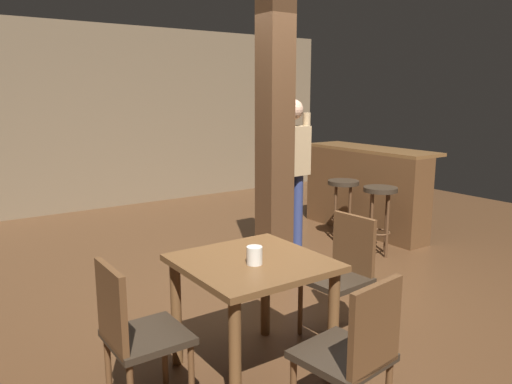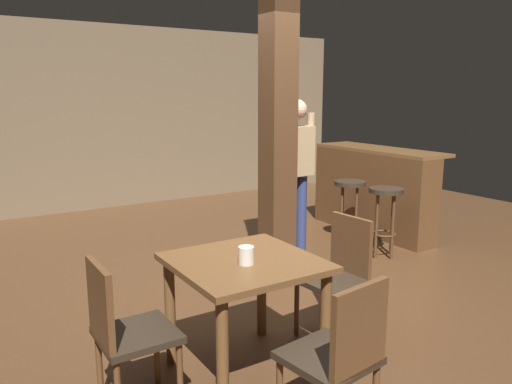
% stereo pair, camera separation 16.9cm
% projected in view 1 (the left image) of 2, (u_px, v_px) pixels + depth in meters
% --- Properties ---
extents(ground_plane, '(10.80, 10.80, 0.00)m').
position_uv_depth(ground_plane, '(292.00, 299.00, 4.39)').
color(ground_plane, '#4C301C').
extents(wall_back, '(8.00, 0.10, 2.80)m').
position_uv_depth(wall_back, '(112.00, 118.00, 7.74)').
color(wall_back, '#756047').
rests_on(wall_back, ground_plane).
extents(pillar, '(0.28, 0.28, 2.80)m').
position_uv_depth(pillar, '(275.00, 133.00, 4.85)').
color(pillar, '#4C301C').
rests_on(pillar, ground_plane).
extents(dining_table, '(0.86, 0.86, 0.76)m').
position_uv_depth(dining_table, '(252.00, 281.00, 3.14)').
color(dining_table, brown).
rests_on(dining_table, ground_plane).
extents(chair_south, '(0.47, 0.47, 0.89)m').
position_uv_depth(chair_south, '(354.00, 351.00, 2.50)').
color(chair_south, '#2D2319').
rests_on(chair_south, ground_plane).
extents(chair_west, '(0.42, 0.42, 0.89)m').
position_uv_depth(chair_west, '(134.00, 331.00, 2.72)').
color(chair_west, '#2D2319').
rests_on(chair_west, ground_plane).
extents(chair_east, '(0.45, 0.45, 0.89)m').
position_uv_depth(chair_east, '(342.00, 270.00, 3.66)').
color(chair_east, '#2D2319').
rests_on(chair_east, ground_plane).
extents(napkin_cup, '(0.10, 0.10, 0.11)m').
position_uv_depth(napkin_cup, '(254.00, 255.00, 3.03)').
color(napkin_cup, silver).
rests_on(napkin_cup, dining_table).
extents(standing_person, '(0.47, 0.22, 1.72)m').
position_uv_depth(standing_person, '(292.00, 170.00, 5.12)').
color(standing_person, tan).
rests_on(standing_person, ground_plane).
extents(bar_counter, '(0.56, 1.82, 1.09)m').
position_uv_depth(bar_counter, '(364.00, 189.00, 6.45)').
color(bar_counter, brown).
rests_on(bar_counter, ground_plane).
extents(bar_stool_near, '(0.37, 0.37, 0.77)m').
position_uv_depth(bar_stool_near, '(380.00, 204.00, 5.47)').
color(bar_stool_near, '#2D2319').
rests_on(bar_stool_near, ground_plane).
extents(bar_stool_mid, '(0.38, 0.38, 0.74)m').
position_uv_depth(bar_stool_mid, '(343.00, 195.00, 6.06)').
color(bar_stool_mid, '#2D2319').
rests_on(bar_stool_mid, ground_plane).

